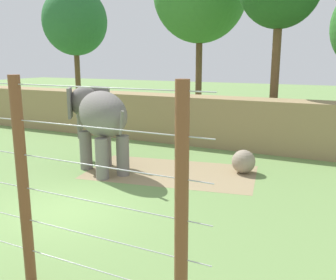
% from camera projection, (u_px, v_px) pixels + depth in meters
% --- Properties ---
extents(ground_plane, '(120.00, 120.00, 0.00)m').
position_uv_depth(ground_plane, '(66.00, 210.00, 11.04)').
color(ground_plane, '#6B8E4C').
extents(dirt_patch, '(7.05, 4.68, 0.01)m').
position_uv_depth(dirt_patch, '(171.00, 172.00, 14.74)').
color(dirt_patch, '#937F5B').
rests_on(dirt_patch, ground).
extents(embankment_wall, '(36.00, 1.80, 2.48)m').
position_uv_depth(embankment_wall, '(196.00, 120.00, 19.65)').
color(embankment_wall, '#997F56').
rests_on(embankment_wall, ground).
extents(elephant, '(3.99, 3.10, 3.26)m').
position_uv_depth(elephant, '(99.00, 117.00, 14.62)').
color(elephant, slate).
rests_on(elephant, ground).
extents(enrichment_ball, '(0.92, 0.92, 0.92)m').
position_uv_depth(enrichment_ball, '(244.00, 162.00, 14.56)').
color(enrichment_ball, gray).
rests_on(enrichment_ball, ground).
extents(tree_behind_wall, '(5.18, 5.18, 10.07)m').
position_uv_depth(tree_behind_wall, '(75.00, 22.00, 30.13)').
color(tree_behind_wall, brown).
rests_on(tree_behind_wall, ground).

